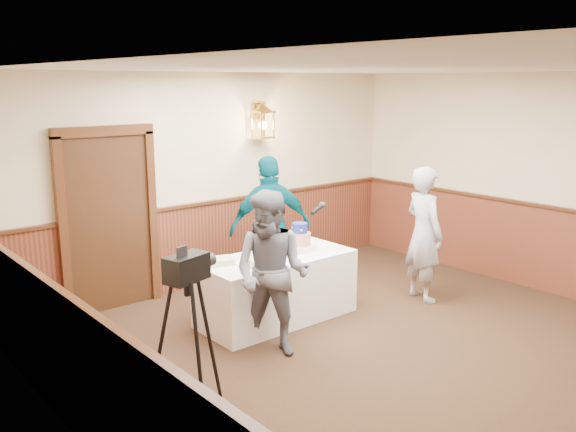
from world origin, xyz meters
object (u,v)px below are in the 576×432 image
sheet_cake_green (220,261)px  sheet_cake_yellow (262,261)px  baker (424,234)px  interviewer (272,274)px  tiered_cake (300,240)px  display_table (277,288)px  tv_camera_rig (190,350)px  assistant_p (270,227)px

sheet_cake_green → sheet_cake_yellow: bearing=-40.2°
sheet_cake_green → baker: size_ratio=0.17×
sheet_cake_green → interviewer: bearing=-84.7°
sheet_cake_yellow → sheet_cake_green: (-0.35, 0.30, -0.00)m
tiered_cake → interviewer: interviewer is taller
display_table → sheet_cake_green: 0.79m
tiered_cake → sheet_cake_green: 1.04m
tv_camera_rig → interviewer: bearing=8.9°
tiered_cake → assistant_p: size_ratio=0.19×
sheet_cake_green → baker: 2.60m
display_table → tiered_cake: 0.62m
interviewer → tiered_cake: bearing=96.9°
tiered_cake → sheet_cake_green: (-1.03, 0.13, -0.09)m
sheet_cake_green → baker: bearing=-18.1°
sheet_cake_green → tv_camera_rig: bearing=-130.9°
tv_camera_rig → sheet_cake_green: bearing=32.9°
tiered_cake → tv_camera_rig: bearing=-150.3°
baker → assistant_p: (-1.37, 1.31, 0.06)m
tiered_cake → sheet_cake_yellow: size_ratio=0.94×
display_table → tv_camera_rig: bearing=-146.3°
sheet_cake_yellow → tv_camera_rig: size_ratio=0.26×
sheet_cake_yellow → tv_camera_rig: bearing=-144.6°
sheet_cake_green → interviewer: 0.82m
sheet_cake_yellow → baker: (2.12, -0.51, 0.05)m
tiered_cake → assistant_p: 0.64m
interviewer → display_table: bearing=109.5°
display_table → sheet_cake_green: bearing=166.5°
display_table → assistant_p: (0.44, 0.67, 0.52)m
display_table → tiered_cake: (0.37, 0.03, 0.50)m
sheet_cake_yellow → interviewer: 0.59m
baker → display_table: bearing=84.0°
sheet_cake_green → assistant_p: assistant_p is taller
interviewer → baker: (2.40, 0.01, 0.01)m
interviewer → tv_camera_rig: interviewer is taller
assistant_p → tv_camera_rig: size_ratio=1.28×
baker → tv_camera_rig: bearing=113.2°
display_table → sheet_cake_yellow: sheet_cake_yellow is taller
display_table → sheet_cake_yellow: size_ratio=5.02×
sheet_cake_green → baker: (2.47, -0.81, 0.06)m
sheet_cake_yellow → sheet_cake_green: size_ratio=1.25×
sheet_cake_yellow → baker: bearing=-13.5°
display_table → tiered_cake: size_ratio=5.37×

